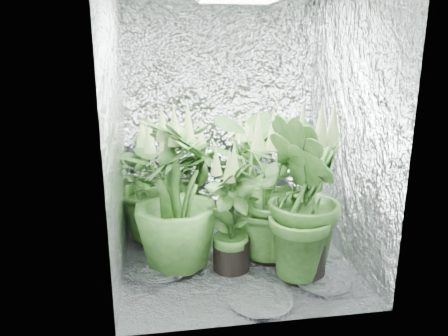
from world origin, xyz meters
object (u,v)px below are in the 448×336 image
plant_c (249,174)px  plant_d (176,196)px  plant_e (273,191)px  circulation_fan (288,204)px  plant_a (157,181)px  plant_f (232,216)px  plant_g (306,200)px  plant_b (197,181)px

plant_c → plant_d: size_ratio=0.86×
plant_e → circulation_fan: 0.78m
plant_a → plant_f: (0.49, -0.60, -0.08)m
plant_e → plant_g: (0.14, -0.31, 0.03)m
plant_a → circulation_fan: size_ratio=2.62×
plant_f → circulation_fan: (0.64, 0.75, -0.23)m
plant_b → plant_g: size_ratio=0.79×
plant_d → plant_f: (0.37, -0.08, -0.14)m
plant_d → plant_g: bearing=-17.8°
plant_e → plant_g: 0.34m
plant_b → plant_d: bearing=-107.8°
plant_b → circulation_fan: size_ratio=2.37×
plant_g → plant_d: bearing=162.2°
plant_e → plant_a: bearing=149.4°
plant_d → plant_e: size_ratio=1.05×
plant_f → plant_g: plant_g is taller
circulation_fan → plant_d: bearing=-161.4°
plant_d → circulation_fan: plant_d is taller
plant_g → circulation_fan: (0.18, 0.93, -0.39)m
plant_a → plant_c: (0.78, 0.19, -0.03)m
plant_c → circulation_fan: size_ratio=2.49×
plant_b → circulation_fan: plant_b is taller
plant_e → plant_f: bearing=-158.9°
plant_b → circulation_fan: 0.84m
plant_d → plant_f: plant_d is taller
plant_a → plant_f: size_ratio=1.18×
plant_a → plant_b: bearing=21.4°
plant_a → plant_e: size_ratio=0.95×
plant_b → plant_c: size_ratio=0.95×
plant_a → plant_b: (0.33, 0.13, -0.06)m
plant_a → plant_f: bearing=-50.7°
plant_f → circulation_fan: bearing=49.6°
plant_d → plant_f: bearing=-12.2°
plant_c → plant_g: (0.17, -0.98, 0.11)m
plant_d → plant_g: (0.83, -0.27, 0.02)m
plant_e → plant_f: 0.36m
plant_e → plant_d: bearing=-176.5°
plant_b → plant_f: size_ratio=1.07×
plant_a → circulation_fan: plant_a is taller
plant_b → plant_g: plant_g is taller
plant_b → plant_d: size_ratio=0.82×
plant_a → plant_d: plant_d is taller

